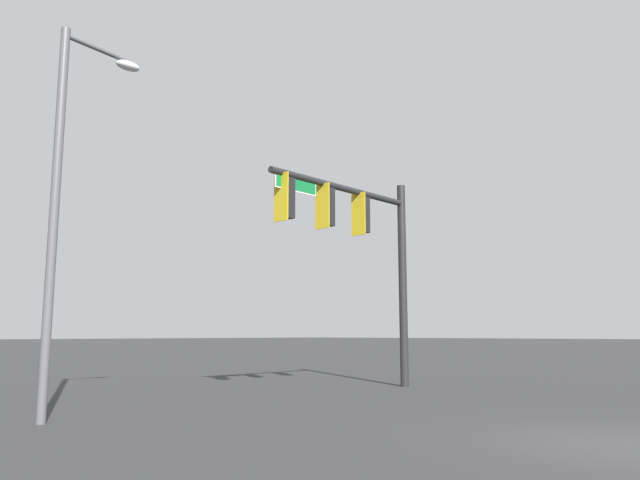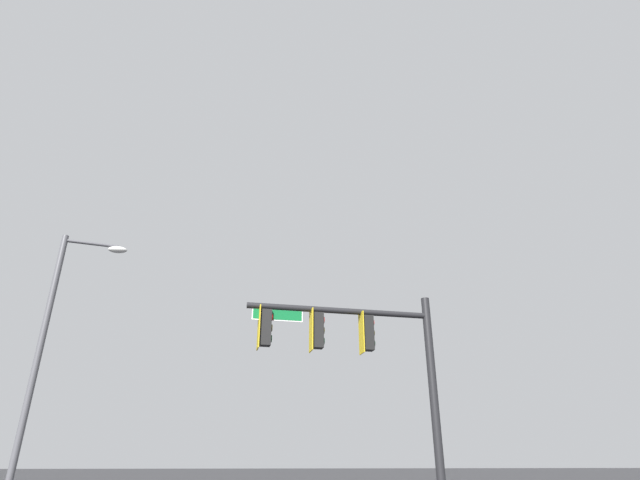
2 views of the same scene
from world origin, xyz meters
The scene contains 2 objects.
signal_pole_near centered at (-4.12, -8.66, 4.58)m, with size 6.00×0.58×6.49m.
street_lamp centered at (4.97, -8.63, 4.44)m, with size 1.87×0.43×7.75m.
Camera 2 is at (0.25, 6.28, 1.45)m, focal length 28.00 mm.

